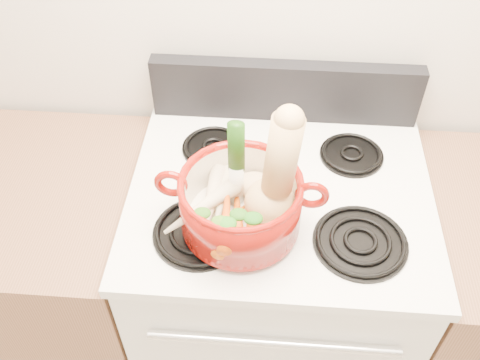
# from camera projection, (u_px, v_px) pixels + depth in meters

# --- Properties ---
(stove_body) EXTENTS (0.76, 0.65, 0.92)m
(stove_body) POSITION_uv_depth(u_px,v_px,m) (272.00, 292.00, 1.73)
(stove_body) COLOR white
(stove_body) RESTS_ON floor
(cooktop) EXTENTS (0.78, 0.67, 0.03)m
(cooktop) POSITION_uv_depth(u_px,v_px,m) (280.00, 193.00, 1.39)
(cooktop) COLOR white
(cooktop) RESTS_ON stove_body
(control_backsplash) EXTENTS (0.76, 0.05, 0.18)m
(control_backsplash) POSITION_uv_depth(u_px,v_px,m) (285.00, 91.00, 1.52)
(control_backsplash) COLOR black
(control_backsplash) RESTS_ON cooktop
(oven_handle) EXTENTS (0.60, 0.02, 0.02)m
(oven_handle) POSITION_uv_depth(u_px,v_px,m) (273.00, 343.00, 1.26)
(oven_handle) COLOR silver
(oven_handle) RESTS_ON stove_body
(burner_front_left) EXTENTS (0.22, 0.22, 0.02)m
(burner_front_left) POSITION_uv_depth(u_px,v_px,m) (199.00, 231.00, 1.27)
(burner_front_left) COLOR black
(burner_front_left) RESTS_ON cooktop
(burner_front_right) EXTENTS (0.22, 0.22, 0.02)m
(burner_front_right) POSITION_uv_depth(u_px,v_px,m) (360.00, 241.00, 1.25)
(burner_front_right) COLOR black
(burner_front_right) RESTS_ON cooktop
(burner_back_left) EXTENTS (0.17, 0.17, 0.02)m
(burner_back_left) POSITION_uv_depth(u_px,v_px,m) (213.00, 146.00, 1.48)
(burner_back_left) COLOR black
(burner_back_left) RESTS_ON cooktop
(burner_back_right) EXTENTS (0.17, 0.17, 0.02)m
(burner_back_right) POSITION_uv_depth(u_px,v_px,m) (352.00, 154.00, 1.46)
(burner_back_right) COLOR black
(burner_back_right) RESTS_ON cooktop
(dutch_oven) EXTENTS (0.29, 0.29, 0.14)m
(dutch_oven) POSITION_uv_depth(u_px,v_px,m) (241.00, 203.00, 1.23)
(dutch_oven) COLOR maroon
(dutch_oven) RESTS_ON burner_front_left
(pot_handle_left) EXTENTS (0.08, 0.02, 0.08)m
(pot_handle_left) POSITION_uv_depth(u_px,v_px,m) (171.00, 184.00, 1.21)
(pot_handle_left) COLOR maroon
(pot_handle_left) RESTS_ON dutch_oven
(pot_handle_right) EXTENTS (0.08, 0.02, 0.08)m
(pot_handle_right) POSITION_uv_depth(u_px,v_px,m) (312.00, 195.00, 1.18)
(pot_handle_right) COLOR maroon
(pot_handle_right) RESTS_ON dutch_oven
(squash) EXTENTS (0.18, 0.17, 0.30)m
(squash) POSITION_uv_depth(u_px,v_px,m) (276.00, 172.00, 1.15)
(squash) COLOR tan
(squash) RESTS_ON dutch_oven
(leek) EXTENTS (0.04, 0.05, 0.25)m
(leek) POSITION_uv_depth(u_px,v_px,m) (236.00, 163.00, 1.20)
(leek) COLOR white
(leek) RESTS_ON dutch_oven
(ginger) EXTENTS (0.11, 0.09, 0.05)m
(ginger) POSITION_uv_depth(u_px,v_px,m) (252.00, 185.00, 1.29)
(ginger) COLOR tan
(ginger) RESTS_ON dutch_oven
(parsnip_0) EXTENTS (0.07, 0.20, 0.05)m
(parsnip_0) POSITION_uv_depth(u_px,v_px,m) (220.00, 198.00, 1.27)
(parsnip_0) COLOR #F0E9C3
(parsnip_0) RESTS_ON dutch_oven
(parsnip_1) EXTENTS (0.07, 0.22, 0.06)m
(parsnip_1) POSITION_uv_depth(u_px,v_px,m) (210.00, 205.00, 1.24)
(parsnip_1) COLOR beige
(parsnip_1) RESTS_ON dutch_oven
(parsnip_2) EXTENTS (0.06, 0.18, 0.05)m
(parsnip_2) POSITION_uv_depth(u_px,v_px,m) (222.00, 198.00, 1.25)
(parsnip_2) COLOR beige
(parsnip_2) RESTS_ON dutch_oven
(parsnip_3) EXTENTS (0.18, 0.17, 0.06)m
(parsnip_3) POSITION_uv_depth(u_px,v_px,m) (201.00, 207.00, 1.22)
(parsnip_3) COLOR beige
(parsnip_3) RESTS_ON dutch_oven
(carrot_0) EXTENTS (0.05, 0.16, 0.04)m
(carrot_0) POSITION_uv_depth(u_px,v_px,m) (238.00, 216.00, 1.23)
(carrot_0) COLOR #C74409
(carrot_0) RESTS_ON dutch_oven
(carrot_1) EXTENTS (0.06, 0.15, 0.04)m
(carrot_1) POSITION_uv_depth(u_px,v_px,m) (228.00, 231.00, 1.20)
(carrot_1) COLOR #DB5C0A
(carrot_1) RESTS_ON dutch_oven
(carrot_2) EXTENTS (0.05, 0.18, 0.05)m
(carrot_2) POSITION_uv_depth(u_px,v_px,m) (252.00, 211.00, 1.22)
(carrot_2) COLOR #DE4A0B
(carrot_2) RESTS_ON dutch_oven
(carrot_3) EXTENTS (0.11, 0.11, 0.04)m
(carrot_3) POSITION_uv_depth(u_px,v_px,m) (224.00, 222.00, 1.20)
(carrot_3) COLOR #C14E09
(carrot_3) RESTS_ON dutch_oven
(carrot_4) EXTENTS (0.04, 0.17, 0.05)m
(carrot_4) POSITION_uv_depth(u_px,v_px,m) (226.00, 221.00, 1.19)
(carrot_4) COLOR #BB4B09
(carrot_4) RESTS_ON dutch_oven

